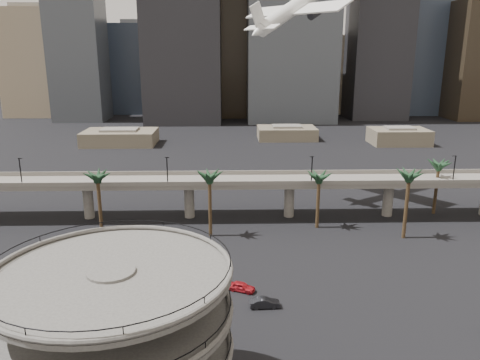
{
  "coord_description": "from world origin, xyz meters",
  "views": [
    {
      "loc": [
        -2.26,
        -42.88,
        35.36
      ],
      "look_at": [
        -0.52,
        28.0,
        15.86
      ],
      "focal_mm": 35.0,
      "sensor_mm": 36.0,
      "label": 1
    }
  ],
  "objects_px": {
    "parking_ramp": "(116,332)",
    "overpass": "(239,185)",
    "airborne_jet": "(297,6)",
    "car_a": "(241,287)",
    "car_b": "(265,303)"
  },
  "relations": [
    {
      "from": "parking_ramp",
      "to": "overpass",
      "type": "distance_m",
      "value": 60.46
    },
    {
      "from": "car_b",
      "to": "parking_ramp",
      "type": "bearing_deg",
      "value": 139.84
    },
    {
      "from": "parking_ramp",
      "to": "car_a",
      "type": "relative_size",
      "value": 5.23
    },
    {
      "from": "overpass",
      "to": "airborne_jet",
      "type": "bearing_deg",
      "value": 50.16
    },
    {
      "from": "airborne_jet",
      "to": "car_a",
      "type": "xyz_separation_m",
      "value": [
        -14.18,
        -49.9,
        -44.74
      ]
    },
    {
      "from": "airborne_jet",
      "to": "car_a",
      "type": "height_order",
      "value": "airborne_jet"
    },
    {
      "from": "airborne_jet",
      "to": "car_b",
      "type": "distance_m",
      "value": 71.55
    },
    {
      "from": "parking_ramp",
      "to": "overpass",
      "type": "relative_size",
      "value": 0.17
    },
    {
      "from": "airborne_jet",
      "to": "car_a",
      "type": "relative_size",
      "value": 5.93
    },
    {
      "from": "parking_ramp",
      "to": "car_a",
      "type": "distance_m",
      "value": 29.88
    },
    {
      "from": "parking_ramp",
      "to": "overpass",
      "type": "height_order",
      "value": "parking_ramp"
    },
    {
      "from": "overpass",
      "to": "airborne_jet",
      "type": "distance_m",
      "value": 43.73
    },
    {
      "from": "overpass",
      "to": "car_b",
      "type": "distance_m",
      "value": 38.95
    },
    {
      "from": "overpass",
      "to": "car_b",
      "type": "relative_size",
      "value": 29.68
    },
    {
      "from": "parking_ramp",
      "to": "car_a",
      "type": "height_order",
      "value": "parking_ramp"
    }
  ]
}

